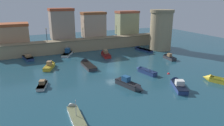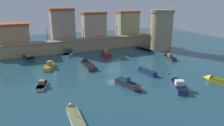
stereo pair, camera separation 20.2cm
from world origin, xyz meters
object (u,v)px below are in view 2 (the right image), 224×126
at_px(quay_lamp_2, 117,29).
at_px(moored_boat_9, 221,80).
at_px(moored_boat_4, 87,64).
at_px(moored_boat_7, 130,85).
at_px(moored_boat_8, 141,49).
at_px(moored_boat_6, 177,84).
at_px(quay_lamp_0, 47,33).
at_px(fortress_tower, 161,30).
at_px(moored_boat_5, 145,71).
at_px(moored_boat_0, 27,57).
at_px(moored_boat_11, 73,112).
at_px(quay_lamp_1, 83,31).
at_px(moored_boat_3, 50,65).
at_px(moored_boat_12, 43,83).
at_px(moored_boat_1, 69,52).
at_px(mooring_buoy_1, 85,61).
at_px(mooring_buoy_0, 169,74).
at_px(moored_boat_2, 168,57).
at_px(moored_boat_10, 105,54).

relative_size(quay_lamp_2, moored_boat_9, 0.51).
distance_m(moored_boat_4, moored_boat_7, 14.36).
bearing_deg(moored_boat_8, moored_boat_6, 148.32).
bearing_deg(quay_lamp_2, quay_lamp_0, -180.00).
bearing_deg(quay_lamp_2, moored_boat_9, -82.21).
distance_m(fortress_tower, moored_boat_7, 29.77).
distance_m(quay_lamp_2, moored_boat_7, 30.65).
bearing_deg(moored_boat_5, moored_boat_0, 33.10).
xyz_separation_m(moored_boat_9, moored_boat_11, (-25.65, 0.21, -0.24)).
relative_size(quay_lamp_1, moored_boat_8, 0.45).
xyz_separation_m(moored_boat_3, moored_boat_8, (26.07, 5.67, -0.18)).
relative_size(quay_lamp_2, moored_boat_6, 0.51).
bearing_deg(moored_boat_12, moored_boat_6, -97.51).
height_order(moored_boat_0, moored_boat_11, moored_boat_11).
bearing_deg(moored_boat_1, fortress_tower, -74.04).
height_order(moored_boat_11, moored_boat_12, moored_boat_11).
relative_size(moored_boat_0, mooring_buoy_1, 11.61).
height_order(moored_boat_7, mooring_buoy_0, moored_boat_7).
distance_m(moored_boat_2, moored_boat_3, 27.65).
xyz_separation_m(moored_boat_7, moored_boat_11, (-10.40, -4.35, -0.27)).
relative_size(quay_lamp_0, mooring_buoy_0, 7.25).
height_order(moored_boat_0, moored_boat_4, moored_boat_4).
distance_m(quay_lamp_1, moored_boat_9, 36.30).
height_order(moored_boat_5, moored_boat_7, moored_boat_7).
xyz_separation_m(quay_lamp_0, moored_boat_1, (4.86, -2.38, -5.20)).
height_order(moored_boat_6, moored_boat_7, moored_boat_7).
bearing_deg(moored_boat_0, moored_boat_4, -147.46).
distance_m(moored_boat_9, mooring_buoy_1, 28.48).
distance_m(quay_lamp_1, moored_boat_5, 24.38).
relative_size(moored_boat_4, moored_boat_12, 1.54).
distance_m(moored_boat_0, moored_boat_4, 16.40).
xyz_separation_m(quay_lamp_2, moored_boat_7, (-10.76, -28.27, -4.92)).
xyz_separation_m(quay_lamp_1, moored_boat_1, (-4.91, -2.38, -4.96)).
bearing_deg(moored_boat_7, moored_boat_10, 151.98).
xyz_separation_m(moored_boat_2, moored_boat_3, (-27.23, 4.79, 0.00)).
distance_m(moored_boat_3, moored_boat_10, 14.94).
height_order(fortress_tower, moored_boat_5, fortress_tower).
height_order(moored_boat_0, mooring_buoy_1, moored_boat_0).
relative_size(quay_lamp_1, moored_boat_5, 0.58).
relative_size(moored_boat_5, moored_boat_9, 0.85).
bearing_deg(moored_boat_8, moored_boat_3, 89.26).
distance_m(quay_lamp_2, moored_boat_3, 24.90).
distance_m(moored_boat_2, mooring_buoy_1, 20.26).
distance_m(fortress_tower, moored_boat_3, 32.17).
bearing_deg(moored_boat_6, moored_boat_0, 63.42).
height_order(quay_lamp_1, moored_boat_12, quay_lamp_1).
distance_m(moored_boat_2, moored_boat_12, 30.08).
distance_m(quay_lamp_0, moored_boat_0, 7.95).
xyz_separation_m(quay_lamp_0, moored_boat_3, (-1.21, -12.11, -5.20)).
height_order(quay_lamp_1, moored_boat_11, quay_lamp_1).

